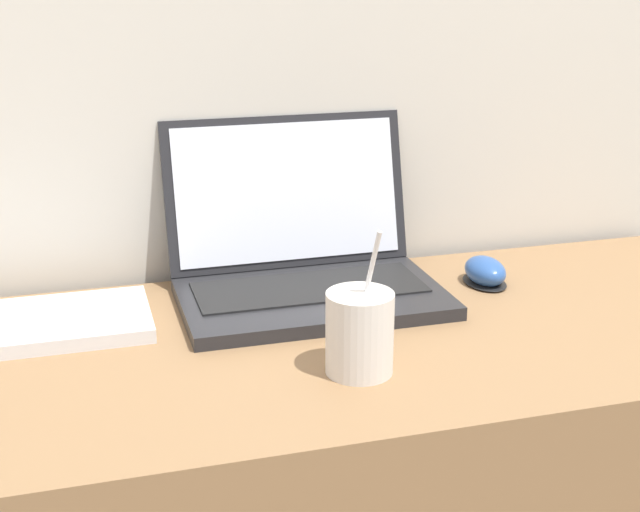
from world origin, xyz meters
name	(u,v)px	position (x,y,z in m)	size (l,w,h in m)	color
laptop	(303,257)	(-0.01, 0.45, 0.83)	(0.39, 0.31, 0.25)	#232326
drink_cup	(360,331)	(-0.02, 0.16, 0.83)	(0.08, 0.08, 0.19)	silver
computer_mouse	(485,272)	(0.27, 0.41, 0.79)	(0.06, 0.09, 0.04)	black
external_keyboard	(11,327)	(-0.44, 0.41, 0.78)	(0.38, 0.17, 0.02)	silver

